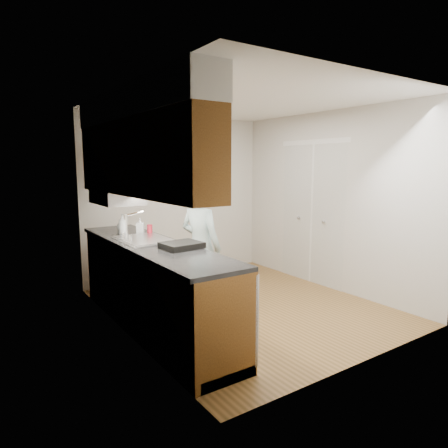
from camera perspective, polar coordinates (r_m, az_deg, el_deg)
name	(u,v)px	position (r m, az deg, el deg)	size (l,w,h in m)	color
floor	(243,306)	(5.11, 2.74, -11.64)	(3.50, 3.50, 0.00)	olive
ceiling	(245,100)	(4.86, 2.95, 17.25)	(3.50, 3.50, 0.00)	white
wall_left	(124,216)	(4.11, -14.12, 1.13)	(0.02, 3.50, 2.50)	beige
wall_right	(328,201)	(5.85, 14.69, 3.22)	(0.02, 3.50, 2.50)	beige
wall_back	(177,197)	(6.31, -6.76, 3.80)	(3.00, 0.02, 2.50)	beige
counter	(154,284)	(4.38, -10.02, -8.49)	(0.64, 2.80, 1.30)	brown
upper_cabinets	(136,145)	(4.19, -12.49, 10.91)	(0.47, 2.80, 1.21)	brown
closet_door	(312,214)	(6.07, 12.41, 1.34)	(0.02, 1.22, 2.05)	white
floor_mat	(201,310)	(4.98, -3.26, -12.12)	(0.50, 0.85, 0.02)	slate
person	(201,238)	(4.74, -3.35, -2.06)	(0.62, 0.41, 1.75)	#A2C0C5
soap_bottle_a	(122,224)	(4.82, -14.31, -0.05)	(0.10, 0.10, 0.25)	silver
soap_bottle_b	(140,226)	(4.91, -11.90, -0.22)	(0.08, 0.08, 0.18)	silver
soap_bottle_c	(121,225)	(5.15, -14.46, -0.09)	(0.12, 0.12, 0.15)	silver
soda_can	(150,229)	(4.80, -10.57, -0.76)	(0.06, 0.06, 0.12)	red
dish_rack	(182,245)	(3.96, -6.06, -3.04)	(0.37, 0.31, 0.06)	black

